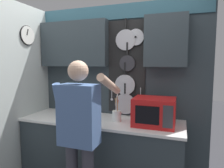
% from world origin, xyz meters
% --- Properties ---
extents(base_cabinet_counter, '(2.04, 0.66, 0.88)m').
position_xyz_m(base_cabinet_counter, '(0.00, -0.00, 0.44)').
color(base_cabinet_counter, '#2D383D').
rests_on(base_cabinet_counter, ground_plane).
extents(back_wall_unit, '(2.61, 0.20, 2.36)m').
position_xyz_m(back_wall_unit, '(-0.02, 0.30, 1.46)').
color(back_wall_unit, '#2D383D').
rests_on(back_wall_unit, ground_plane).
extents(side_wall, '(0.07, 1.60, 2.36)m').
position_xyz_m(side_wall, '(-1.04, -0.38, 1.19)').
color(side_wall, silver).
rests_on(side_wall, ground_plane).
extents(microwave, '(0.47, 0.36, 0.32)m').
position_xyz_m(microwave, '(0.67, -0.02, 1.04)').
color(microwave, red).
rests_on(microwave, base_cabinet_counter).
extents(knife_block, '(0.12, 0.16, 0.29)m').
position_xyz_m(knife_block, '(-0.47, -0.02, 0.99)').
color(knife_block, brown).
rests_on(knife_block, base_cabinet_counter).
extents(utensil_crock, '(0.11, 0.11, 0.35)m').
position_xyz_m(utensil_crock, '(0.22, -0.02, 0.96)').
color(utensil_crock, white).
rests_on(utensil_crock, base_cabinet_counter).
extents(person, '(0.54, 0.62, 1.62)m').
position_xyz_m(person, '(0.02, -0.59, 0.96)').
color(person, '#383842').
rests_on(person, ground_plane).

